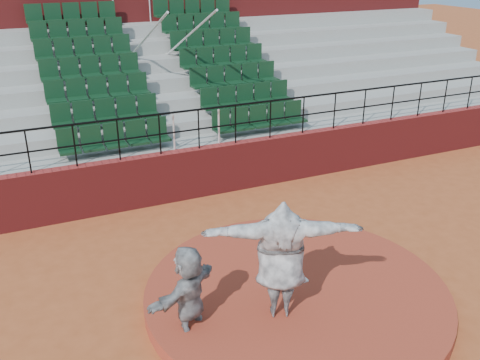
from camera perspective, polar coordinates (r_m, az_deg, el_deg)
name	(u,v)px	position (r m, az deg, el deg)	size (l,w,h in m)	color
ground	(296,299)	(10.08, 5.99, -12.52)	(90.00, 90.00, 0.00)	#A44B25
pitchers_mound	(296,293)	(10.01, 6.02, -11.94)	(5.50, 5.50, 0.25)	#983522
pitching_rubber	(292,283)	(10.04, 5.62, -10.84)	(0.60, 0.15, 0.03)	white
boundary_wall	(200,172)	(13.76, -4.28, 0.87)	(24.00, 0.30, 1.30)	maroon
wall_railing	(198,120)	(13.30, -4.46, 6.38)	(24.04, 0.05, 1.03)	black
seating_deck	(158,107)	(16.81, -8.72, 7.66)	(24.00, 5.97, 4.63)	gray
press_box_facade	(123,22)	(20.19, -12.35, 16.13)	(24.00, 3.00, 7.10)	maroon
pitcher	(281,259)	(8.76, 4.38, -8.39)	(2.55, 0.69, 2.08)	black
fielder	(189,293)	(8.76, -5.48, -11.95)	(1.55, 0.49, 1.67)	black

